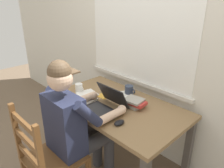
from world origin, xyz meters
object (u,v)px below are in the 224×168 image
book_stack_main (135,102)px  coffee_mug_white (79,88)px  wooden_chair (48,160)px  landscape_photo_print (103,96)px  seated_person (76,123)px  computer_mouse (119,123)px  coffee_mug_dark (129,90)px  desk (116,112)px  laptop (105,105)px

book_stack_main → coffee_mug_white: bearing=-163.4°
wooden_chair → coffee_mug_white: 0.83m
coffee_mug_white → book_stack_main: coffee_mug_white is taller
landscape_photo_print → book_stack_main: bearing=12.7°
seated_person → computer_mouse: bearing=38.5°
computer_mouse → book_stack_main: book_stack_main is taller
coffee_mug_dark → desk: bearing=-77.4°
desk → coffee_mug_dark: 0.29m
seated_person → coffee_mug_dark: 0.71m
computer_mouse → landscape_photo_print: bearing=152.3°
laptop → seated_person: bearing=-95.6°
computer_mouse → coffee_mug_white: 0.74m
desk → computer_mouse: bearing=-41.1°
seated_person → coffee_mug_white: (-0.44, 0.36, 0.06)m
coffee_mug_white → coffee_mug_dark: bearing=39.9°
coffee_mug_dark → laptop: bearing=-80.8°
seated_person → computer_mouse: size_ratio=12.58×
seated_person → desk: bearing=87.6°
seated_person → computer_mouse: 0.36m
seated_person → coffee_mug_dark: seated_person is taller
computer_mouse → coffee_mug_white: bearing=169.4°
desk → landscape_photo_print: size_ratio=10.35×
seated_person → coffee_mug_white: seated_person is taller
landscape_photo_print → coffee_mug_dark: bearing=57.2°
laptop → book_stack_main: bearing=59.4°
wooden_chair → computer_mouse: 0.63m
wooden_chair → landscape_photo_print: (-0.19, 0.76, 0.24)m
seated_person → computer_mouse: seated_person is taller
computer_mouse → coffee_mug_dark: bearing=123.8°
book_stack_main → landscape_photo_print: bearing=-169.1°
laptop → coffee_mug_white: bearing=172.6°
wooden_chair → book_stack_main: size_ratio=4.65×
desk → wooden_chair: bearing=-91.5°
wooden_chair → book_stack_main: bearing=78.1°
laptop → landscape_photo_print: 0.29m
laptop → book_stack_main: (0.15, 0.25, -0.01)m
wooden_chair → seated_person: bearing=90.0°
desk → coffee_mug_white: size_ratio=11.64×
coffee_mug_dark → book_stack_main: (0.21, -0.16, -0.01)m
coffee_mug_dark → book_stack_main: bearing=-36.6°
laptop → coffee_mug_white: laptop is taller
desk → wooden_chair: (-0.02, -0.74, -0.14)m
wooden_chair → coffee_mug_dark: (-0.04, 0.98, 0.28)m
laptop → wooden_chair: bearing=-92.9°
computer_mouse → landscape_photo_print: size_ratio=0.77×
coffee_mug_dark → landscape_photo_print: size_ratio=0.97×
desk → coffee_mug_dark: coffee_mug_dark is taller
computer_mouse → coffee_mug_white: (-0.73, 0.14, 0.03)m
wooden_chair → computer_mouse: size_ratio=9.53×
desk → seated_person: seated_person is taller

